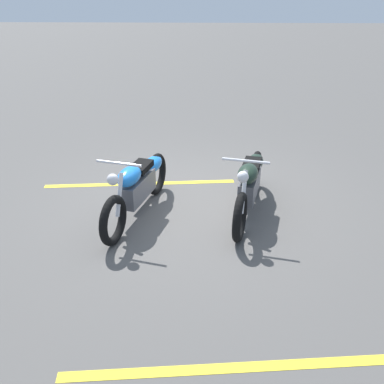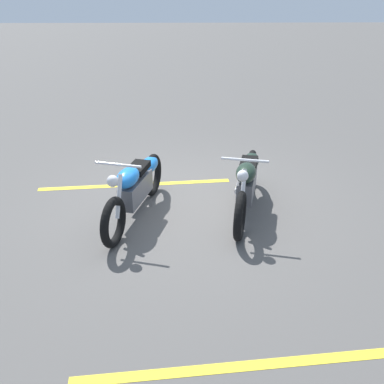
% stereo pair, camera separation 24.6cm
% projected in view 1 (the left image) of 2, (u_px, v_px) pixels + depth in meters
% --- Properties ---
extents(ground_plane, '(60.00, 60.00, 0.00)m').
position_uv_depth(ground_plane, '(194.00, 203.00, 6.91)').
color(ground_plane, '#514F4C').
extents(motorcycle_bright_foreground, '(2.18, 0.78, 1.04)m').
position_uv_depth(motorcycle_bright_foreground, '(138.00, 185.00, 6.40)').
color(motorcycle_bright_foreground, black).
rests_on(motorcycle_bright_foreground, ground).
extents(motorcycle_dark_foreground, '(2.20, 0.74, 1.04)m').
position_uv_depth(motorcycle_dark_foreground, '(249.00, 183.00, 6.48)').
color(motorcycle_dark_foreground, black).
rests_on(motorcycle_dark_foreground, ground).
extents(parking_stripe_near, '(0.43, 3.20, 0.01)m').
position_uv_depth(parking_stripe_near, '(140.00, 184.00, 7.54)').
color(parking_stripe_near, yellow).
rests_on(parking_stripe_near, ground).
extents(parking_stripe_mid, '(0.43, 3.20, 0.01)m').
position_uv_depth(parking_stripe_mid, '(237.00, 368.00, 3.99)').
color(parking_stripe_mid, yellow).
rests_on(parking_stripe_mid, ground).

